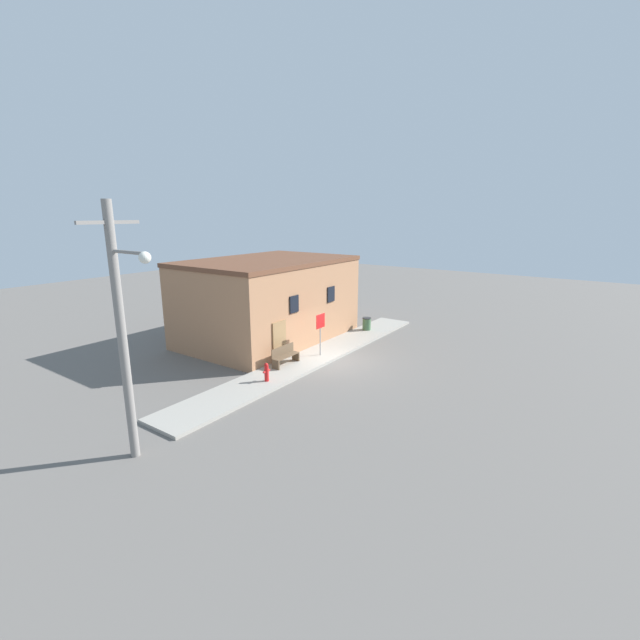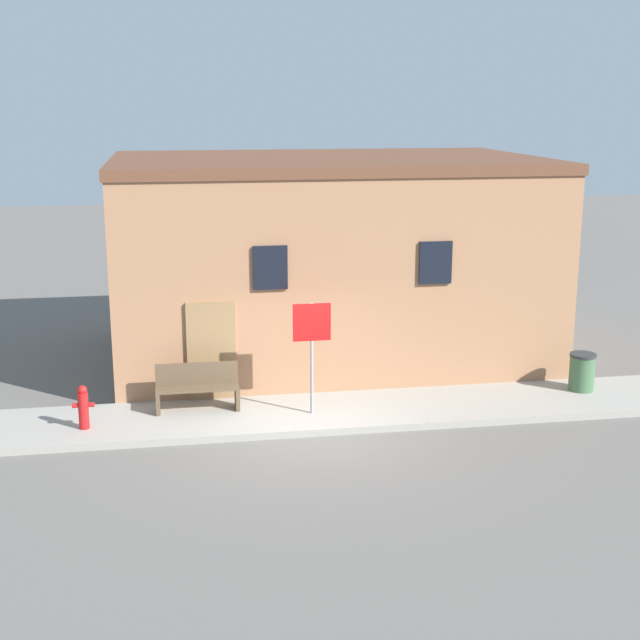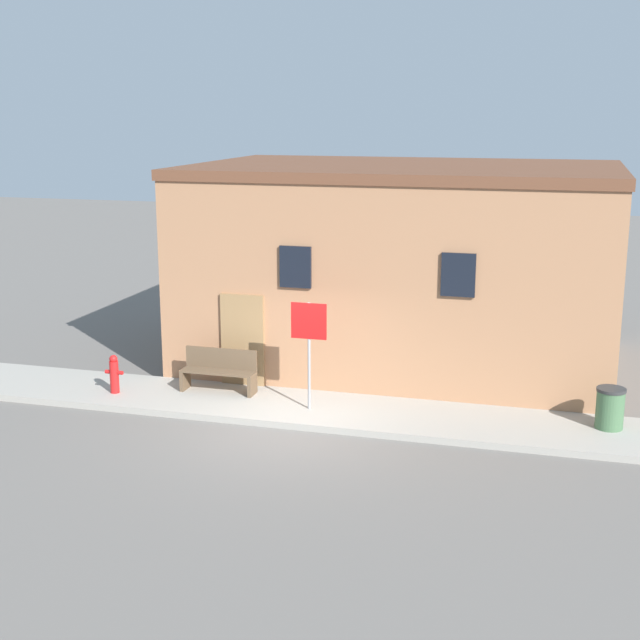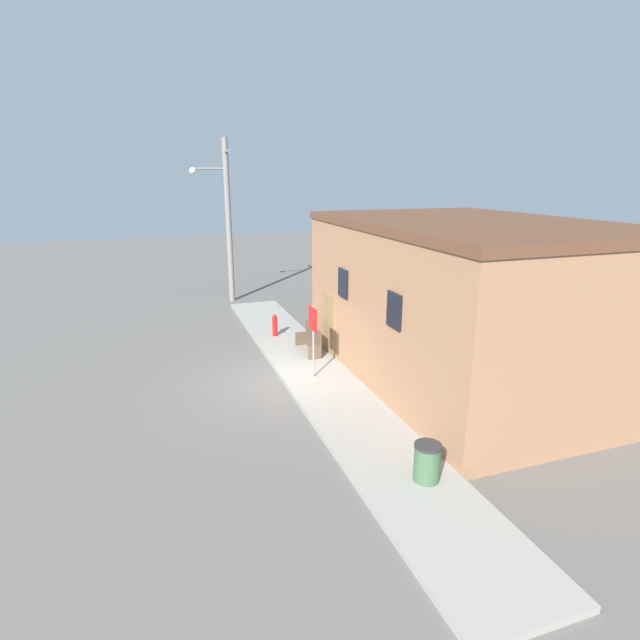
# 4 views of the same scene
# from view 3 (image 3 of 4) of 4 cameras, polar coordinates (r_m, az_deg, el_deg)

# --- Properties ---
(ground_plane) EXTENTS (80.00, 80.00, 0.00)m
(ground_plane) POSITION_cam_3_polar(r_m,az_deg,el_deg) (17.73, -2.16, -7.01)
(ground_plane) COLOR #66605B
(sidewalk) EXTENTS (19.37, 2.18, 0.14)m
(sidewalk) POSITION_cam_3_polar(r_m,az_deg,el_deg) (18.68, -1.14, -5.69)
(sidewalk) COLOR #9E998E
(sidewalk) RESTS_ON ground
(brick_building) EXTENTS (10.04, 6.76, 4.88)m
(brick_building) POSITION_cam_3_polar(r_m,az_deg,el_deg) (21.97, 5.37, 3.53)
(brick_building) COLOR #A87551
(brick_building) RESTS_ON ground
(fire_hydrant) EXTENTS (0.41, 0.20, 0.85)m
(fire_hydrant) POSITION_cam_3_polar(r_m,az_deg,el_deg) (19.86, -13.04, -3.38)
(fire_hydrant) COLOR red
(fire_hydrant) RESTS_ON sidewalk
(stop_sign) EXTENTS (0.74, 0.06, 2.24)m
(stop_sign) POSITION_cam_3_polar(r_m,az_deg,el_deg) (18.01, -0.71, -0.93)
(stop_sign) COLOR gray
(stop_sign) RESTS_ON sidewalk
(bench) EXTENTS (1.65, 0.44, 0.94)m
(bench) POSITION_cam_3_polar(r_m,az_deg,el_deg) (19.57, -6.47, -3.25)
(bench) COLOR brown
(bench) RESTS_ON sidewalk
(trash_bin) EXTENTS (0.56, 0.56, 0.81)m
(trash_bin) POSITION_cam_3_polar(r_m,az_deg,el_deg) (18.14, 18.07, -5.38)
(trash_bin) COLOR #426642
(trash_bin) RESTS_ON sidewalk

